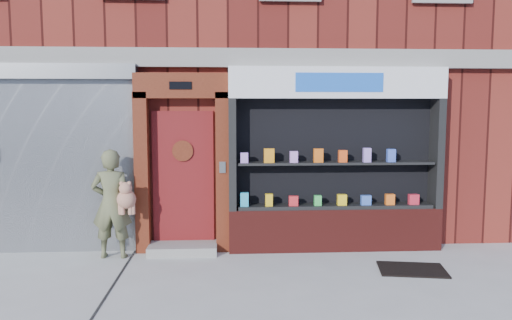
{
  "coord_description": "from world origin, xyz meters",
  "views": [
    {
      "loc": [
        -0.02,
        -6.24,
        2.36
      ],
      "look_at": [
        0.4,
        1.0,
        1.59
      ],
      "focal_mm": 35.0,
      "sensor_mm": 36.0,
      "label": 1
    }
  ],
  "objects": [
    {
      "name": "red_door_bay",
      "position": [
        -0.75,
        1.86,
        1.46
      ],
      "size": [
        1.52,
        0.58,
        2.9
      ],
      "color": "#4A190C",
      "rests_on": "ground"
    },
    {
      "name": "building",
      "position": [
        -0.0,
        5.99,
        4.0
      ],
      "size": [
        12.0,
        8.16,
        8.0
      ],
      "color": "#521612",
      "rests_on": "ground"
    },
    {
      "name": "doormat",
      "position": [
        2.65,
        0.65,
        0.01
      ],
      "size": [
        1.04,
        0.81,
        0.02
      ],
      "primitive_type": "cube",
      "rotation": [
        0.0,
        0.0,
        -0.18
      ],
      "color": "black",
      "rests_on": "ground"
    },
    {
      "name": "shutter_bay",
      "position": [
        -3.0,
        1.93,
        1.72
      ],
      "size": [
        3.1,
        0.3,
        3.04
      ],
      "color": "gray",
      "rests_on": "ground"
    },
    {
      "name": "pharmacy_bay",
      "position": [
        1.75,
        1.81,
        1.37
      ],
      "size": [
        3.5,
        0.41,
        3.0
      ],
      "color": "#591815",
      "rests_on": "ground"
    },
    {
      "name": "ground",
      "position": [
        0.0,
        0.0,
        0.0
      ],
      "size": [
        80.0,
        80.0,
        0.0
      ],
      "primitive_type": "plane",
      "color": "#9E9E99",
      "rests_on": "ground"
    },
    {
      "name": "woman",
      "position": [
        -1.81,
        1.54,
        0.87
      ],
      "size": [
        0.71,
        0.45,
        1.72
      ],
      "color": "#595D3D",
      "rests_on": "ground"
    }
  ]
}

